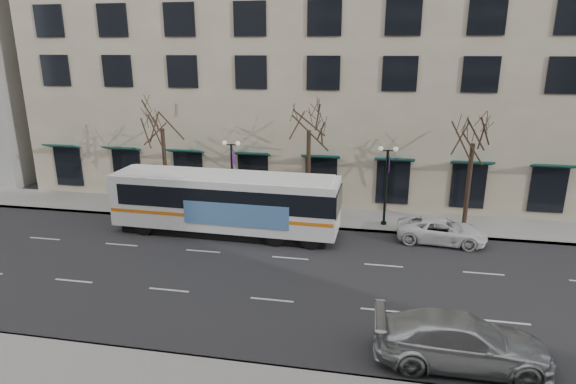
% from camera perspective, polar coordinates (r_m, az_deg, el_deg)
% --- Properties ---
extents(ground, '(160.00, 160.00, 0.00)m').
position_cam_1_polar(ground, '(24.41, -0.72, -10.06)').
color(ground, black).
rests_on(ground, ground).
extents(sidewalk_far, '(80.00, 4.00, 0.15)m').
position_cam_1_polar(sidewalk_far, '(32.26, 11.24, -3.38)').
color(sidewalk_far, gray).
rests_on(sidewalk_far, ground).
extents(building_hotel, '(40.00, 20.00, 24.00)m').
position_cam_1_polar(building_hotel, '(42.82, 2.29, 18.09)').
color(building_hotel, tan).
rests_on(building_hotel, ground).
extents(tree_far_left, '(3.60, 3.60, 8.34)m').
position_cam_1_polar(tree_far_left, '(33.66, -14.80, 8.87)').
color(tree_far_left, black).
rests_on(tree_far_left, ground).
extents(tree_far_mid, '(3.60, 3.60, 8.55)m').
position_cam_1_polar(tree_far_mid, '(30.73, 2.51, 9.08)').
color(tree_far_mid, black).
rests_on(tree_far_mid, ground).
extents(tree_far_right, '(3.60, 3.60, 8.06)m').
position_cam_1_polar(tree_far_right, '(31.01, 21.26, 7.13)').
color(tree_far_right, black).
rests_on(tree_far_right, ground).
extents(lamp_post_left, '(1.22, 0.45, 5.21)m').
position_cam_1_polar(lamp_post_left, '(32.02, -6.62, 2.06)').
color(lamp_post_left, black).
rests_on(lamp_post_left, ground).
extents(lamp_post_right, '(1.22, 0.45, 5.21)m').
position_cam_1_polar(lamp_post_right, '(30.63, 11.57, 1.15)').
color(lamp_post_right, black).
rests_on(lamp_post_right, ground).
extents(city_bus, '(13.89, 3.37, 3.75)m').
position_cam_1_polar(city_bus, '(29.38, -7.29, -1.13)').
color(city_bus, white).
rests_on(city_bus, ground).
extents(silver_car, '(6.33, 2.71, 1.82)m').
position_cam_1_polar(silver_car, '(19.13, 19.87, -16.26)').
color(silver_car, '#B8BCC0').
rests_on(silver_car, ground).
extents(white_pickup, '(5.28, 2.74, 1.42)m').
position_cam_1_polar(white_pickup, '(29.68, 17.72, -4.38)').
color(white_pickup, white).
rests_on(white_pickup, ground).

